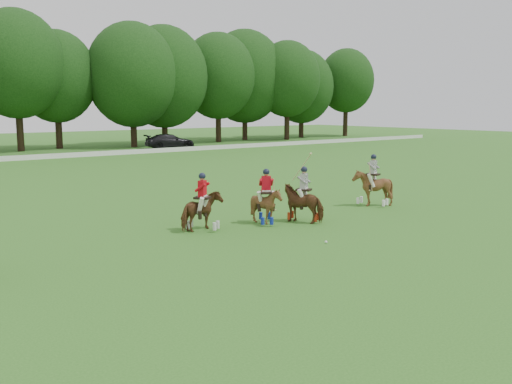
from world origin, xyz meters
TOP-DOWN VIEW (x-y plane):
  - ground at (0.00, 0.00)m, footprint 180.00×180.00m
  - car_right at (20.68, 42.50)m, footprint 5.74×3.37m
  - polo_red_b at (0.71, 5.17)m, footprint 1.86×1.81m
  - polo_red_c at (3.34, 4.67)m, footprint 1.70×1.74m
  - polo_stripe_a at (4.78, 4.08)m, footprint 1.55×1.93m
  - polo_stripe_b at (9.74, 4.75)m, footprint 1.79×1.90m
  - polo_ball at (2.89, 0.93)m, footprint 0.09×0.09m

SIDE VIEW (x-z plane):
  - ground at x=0.00m, z-range 0.00..0.00m
  - polo_ball at x=2.89m, z-range 0.00..0.09m
  - polo_red_b at x=0.71m, z-range -0.32..1.83m
  - polo_red_c at x=3.34m, z-range -0.32..1.85m
  - car_right at x=20.68m, z-range 0.00..1.56m
  - polo_stripe_a at x=4.78m, z-range -0.59..2.17m
  - polo_stripe_b at x=9.74m, z-range -0.33..2.07m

